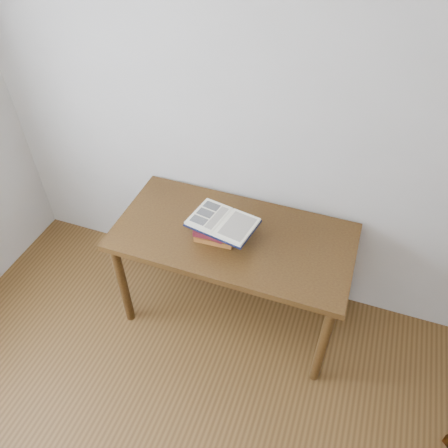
% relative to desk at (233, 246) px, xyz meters
% --- Properties ---
extents(room_shell, '(3.54, 3.54, 2.62)m').
position_rel_desk_xyz_m(room_shell, '(-0.05, -1.37, 0.98)').
color(room_shell, '#B7B3AD').
rests_on(room_shell, ground).
extents(desk, '(1.39, 0.69, 0.74)m').
position_rel_desk_xyz_m(desk, '(0.00, 0.00, 0.00)').
color(desk, '#4A3212').
rests_on(desk, ground).
extents(book_stack, '(0.24, 0.20, 0.12)m').
position_rel_desk_xyz_m(book_stack, '(-0.09, -0.04, 0.16)').
color(book_stack, '#995022').
rests_on(book_stack, desk).
extents(open_book, '(0.40, 0.31, 0.03)m').
position_rel_desk_xyz_m(open_book, '(-0.04, -0.06, 0.24)').
color(open_book, black).
rests_on(open_book, book_stack).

